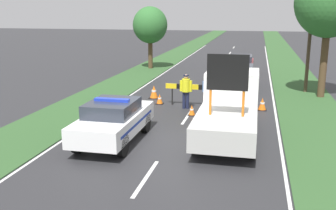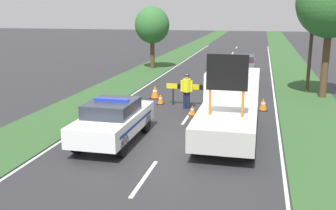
% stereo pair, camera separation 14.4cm
% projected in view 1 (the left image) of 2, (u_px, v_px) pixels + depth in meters
% --- Properties ---
extents(ground_plane, '(160.00, 160.00, 0.00)m').
position_uv_depth(ground_plane, '(171.00, 141.00, 14.65)').
color(ground_plane, '#28282B').
extents(lane_markings, '(8.08, 59.40, 0.01)m').
position_uv_depth(lane_markings, '(207.00, 87.00, 25.09)').
color(lane_markings, silver).
rests_on(lane_markings, ground).
extents(grass_verge_left, '(3.13, 120.00, 0.03)m').
position_uv_depth(grass_verge_left, '(157.00, 65.00, 34.81)').
color(grass_verge_left, '#2D5128').
rests_on(grass_verge_left, ground).
extents(grass_verge_right, '(3.13, 120.00, 0.03)m').
position_uv_depth(grass_verge_right, '(289.00, 69.00, 32.39)').
color(grass_verge_right, '#2D5128').
rests_on(grass_verge_right, ground).
extents(police_car, '(1.85, 4.62, 1.67)m').
position_uv_depth(police_car, '(114.00, 120.00, 14.45)').
color(police_car, white).
rests_on(police_car, ground).
extents(work_truck, '(2.12, 5.96, 3.33)m').
position_uv_depth(work_truck, '(230.00, 106.00, 15.30)').
color(work_truck, white).
rests_on(work_truck, ground).
extents(road_barrier, '(3.39, 0.08, 1.10)m').
position_uv_depth(road_barrier, '(198.00, 88.00, 19.82)').
color(road_barrier, black).
rests_on(road_barrier, ground).
extents(police_officer, '(0.61, 0.39, 1.71)m').
position_uv_depth(police_officer, '(186.00, 88.00, 19.31)').
color(police_officer, '#191E38').
rests_on(police_officer, ground).
extents(pedestrian_civilian, '(0.60, 0.38, 1.69)m').
position_uv_depth(pedestrian_civilian, '(208.00, 89.00, 19.23)').
color(pedestrian_civilian, brown).
rests_on(pedestrian_civilian, ground).
extents(traffic_cone_near_police, '(0.52, 0.52, 0.72)m').
position_uv_depth(traffic_cone_near_police, '(154.00, 92.00, 21.74)').
color(traffic_cone_near_police, black).
rests_on(traffic_cone_near_police, ground).
extents(traffic_cone_centre_front, '(0.44, 0.44, 0.61)m').
position_uv_depth(traffic_cone_centre_front, '(262.00, 104.00, 19.16)').
color(traffic_cone_centre_front, black).
rests_on(traffic_cone_centre_front, ground).
extents(traffic_cone_near_truck, '(0.35, 0.35, 0.49)m').
position_uv_depth(traffic_cone_near_truck, '(192.00, 110.00, 18.23)').
color(traffic_cone_near_truck, black).
rests_on(traffic_cone_near_truck, ground).
extents(traffic_cone_behind_barrier, '(0.37, 0.37, 0.52)m').
position_uv_depth(traffic_cone_behind_barrier, '(160.00, 99.00, 20.43)').
color(traffic_cone_behind_barrier, black).
rests_on(traffic_cone_behind_barrier, ground).
extents(queued_car_sedan_silver, '(1.92, 4.66, 1.44)m').
position_uv_depth(queued_car_sedan_silver, '(239.00, 76.00, 24.59)').
color(queued_car_sedan_silver, '#B2B2B7').
rests_on(queued_car_sedan_silver, ground).
extents(queued_car_wagon_maroon, '(1.74, 4.54, 1.41)m').
position_uv_depth(queued_car_wagon_maroon, '(241.00, 64.00, 30.00)').
color(queued_car_wagon_maroon, maroon).
rests_on(queued_car_wagon_maroon, ground).
extents(roadside_tree_near_left, '(2.82, 2.82, 5.05)m').
position_uv_depth(roadside_tree_near_left, '(150.00, 25.00, 31.98)').
color(roadside_tree_near_left, '#4C3823').
rests_on(roadside_tree_near_left, ground).
extents(roadside_tree_near_right, '(3.62, 3.62, 7.09)m').
position_uv_depth(roadside_tree_near_right, '(329.00, 3.00, 20.84)').
color(roadside_tree_near_right, '#4C3823').
rests_on(roadside_tree_near_right, ground).
extents(utility_pole, '(1.20, 0.20, 6.94)m').
position_uv_depth(utility_pole, '(310.00, 31.00, 22.56)').
color(utility_pole, '#473828').
rests_on(utility_pole, ground).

